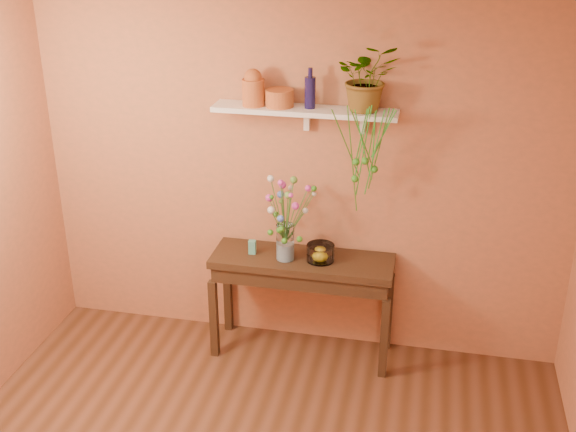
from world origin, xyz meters
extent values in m
plane|color=silver|center=(0.00, 0.00, 2.70)|extent=(4.00, 4.00, 0.00)
cube|color=#BC6B44|center=(0.00, 2.00, 1.35)|extent=(4.00, 0.04, 2.70)
cube|color=#362417|center=(0.07, 1.76, 0.80)|extent=(1.36, 0.44, 0.06)
cube|color=#362417|center=(0.07, 1.76, 0.71)|extent=(1.30, 0.40, 0.12)
cube|color=#362417|center=(-0.59, 1.57, 0.33)|extent=(0.06, 0.06, 0.65)
cube|color=#362417|center=(0.72, 1.57, 0.33)|extent=(0.06, 0.06, 0.65)
cube|color=#362417|center=(-0.59, 1.95, 0.33)|extent=(0.06, 0.06, 0.65)
cube|color=#362417|center=(0.72, 1.95, 0.33)|extent=(0.06, 0.06, 0.65)
cube|color=white|center=(0.05, 1.87, 1.92)|extent=(1.30, 0.24, 0.04)
cube|color=white|center=(0.05, 1.97, 1.83)|extent=(0.04, 0.05, 0.15)
cube|color=white|center=(0.45, 1.97, 1.83)|extent=(0.04, 0.05, 0.15)
cylinder|color=#B45227|center=(-0.31, 1.85, 2.03)|extent=(0.19, 0.19, 0.19)
sphere|color=#B45227|center=(-0.31, 1.85, 2.14)|extent=(0.12, 0.12, 0.12)
cylinder|color=#B45227|center=(-0.13, 1.87, 2.00)|extent=(0.23, 0.23, 0.12)
cylinder|color=#15103B|center=(0.09, 1.88, 2.05)|extent=(0.09, 0.09, 0.22)
cylinder|color=#15103B|center=(0.09, 1.88, 2.19)|extent=(0.04, 0.04, 0.06)
imported|color=#30751C|center=(0.48, 1.89, 2.17)|extent=(0.49, 0.44, 0.46)
cylinder|color=#30751C|center=(0.54, 1.70, 1.81)|extent=(0.06, 0.15, 0.41)
cylinder|color=green|center=(0.48, 1.78, 1.68)|extent=(0.10, 0.09, 0.68)
cylinder|color=green|center=(0.48, 1.72, 1.75)|extent=(0.11, 0.24, 0.55)
cylinder|color=#30751C|center=(0.37, 1.71, 1.74)|extent=(0.18, 0.27, 0.56)
cylinder|color=green|center=(0.47, 1.74, 1.75)|extent=(0.09, 0.08, 0.53)
cylinder|color=green|center=(0.62, 1.73, 1.85)|extent=(0.12, 0.10, 0.35)
cylinder|color=#30751C|center=(0.47, 1.71, 1.80)|extent=(0.13, 0.24, 0.44)
cylinder|color=green|center=(0.62, 1.71, 1.83)|extent=(0.17, 0.13, 0.38)
cylinder|color=green|center=(0.55, 1.73, 1.73)|extent=(0.04, 0.28, 0.58)
cylinder|color=#30751C|center=(0.59, 1.75, 1.71)|extent=(0.13, 0.11, 0.62)
cylinder|color=green|center=(0.47, 1.73, 1.81)|extent=(0.09, 0.17, 0.42)
cylinder|color=green|center=(0.56, 1.71, 1.69)|extent=(0.13, 0.14, 0.65)
cylinder|color=#30751C|center=(0.41, 1.77, 1.61)|extent=(0.09, 0.14, 0.81)
sphere|color=#30751C|center=(0.50, 1.70, 1.64)|extent=(0.05, 0.05, 0.05)
sphere|color=#30751C|center=(0.44, 1.71, 1.50)|extent=(0.05, 0.05, 0.05)
sphere|color=#30751C|center=(0.44, 1.73, 1.62)|extent=(0.05, 0.05, 0.05)
sphere|color=#30751C|center=(0.56, 1.75, 1.57)|extent=(0.05, 0.05, 0.05)
cylinder|color=white|center=(-0.06, 1.71, 0.96)|extent=(0.13, 0.13, 0.28)
cylinder|color=silver|center=(-0.06, 1.71, 0.89)|extent=(0.12, 0.12, 0.13)
cylinder|color=#386B28|center=(-0.05, 1.62, 1.11)|extent=(0.01, 0.20, 0.26)
sphere|color=#4865C2|center=(-0.05, 1.53, 1.24)|extent=(0.05, 0.05, 0.05)
cylinder|color=#386B28|center=(-0.02, 1.65, 1.19)|extent=(0.08, 0.14, 0.42)
sphere|color=#C836A6|center=(0.01, 1.58, 1.40)|extent=(0.03, 0.03, 0.03)
cylinder|color=#386B28|center=(-0.04, 1.68, 1.17)|extent=(0.04, 0.09, 0.39)
sphere|color=olive|center=(-0.02, 1.64, 1.37)|extent=(0.05, 0.05, 0.05)
cylinder|color=#386B28|center=(-0.01, 1.68, 1.13)|extent=(0.09, 0.08, 0.31)
sphere|color=#C836A6|center=(0.03, 1.65, 1.29)|extent=(0.05, 0.05, 0.05)
cylinder|color=#386B28|center=(0.02, 1.71, 1.11)|extent=(0.16, 0.02, 0.26)
sphere|color=silver|center=(0.09, 1.71, 1.23)|extent=(0.04, 0.04, 0.04)
cylinder|color=#386B28|center=(0.04, 1.75, 1.18)|extent=(0.20, 0.09, 0.40)
sphere|color=#30751C|center=(0.14, 1.79, 1.37)|extent=(0.04, 0.04, 0.04)
cylinder|color=#386B28|center=(0.04, 1.77, 1.15)|extent=(0.19, 0.12, 0.34)
sphere|color=silver|center=(0.14, 1.83, 1.32)|extent=(0.03, 0.03, 0.03)
cylinder|color=#386B28|center=(0.02, 1.77, 1.17)|extent=(0.15, 0.12, 0.38)
sphere|color=#C836A6|center=(0.09, 1.83, 1.36)|extent=(0.05, 0.05, 0.05)
cylinder|color=#386B28|center=(-0.03, 1.75, 1.20)|extent=(0.05, 0.08, 0.45)
sphere|color=olive|center=(-0.01, 1.79, 1.43)|extent=(0.05, 0.05, 0.05)
cylinder|color=#386B28|center=(-0.05, 1.79, 1.16)|extent=(0.01, 0.16, 0.36)
sphere|color=silver|center=(-0.05, 1.87, 1.33)|extent=(0.04, 0.04, 0.04)
cylinder|color=#386B28|center=(-0.08, 1.77, 1.14)|extent=(0.06, 0.11, 0.32)
sphere|color=#4865C2|center=(-0.11, 1.82, 1.29)|extent=(0.06, 0.06, 0.06)
cylinder|color=#386B28|center=(-0.07, 1.75, 1.18)|extent=(0.04, 0.08, 0.41)
sphere|color=#C836A6|center=(-0.09, 1.78, 1.39)|extent=(0.06, 0.06, 0.06)
cylinder|color=#386B28|center=(-0.07, 1.73, 1.12)|extent=(0.05, 0.04, 0.29)
sphere|color=olive|center=(-0.09, 1.75, 1.27)|extent=(0.03, 0.03, 0.03)
cylinder|color=#386B28|center=(-0.12, 1.74, 1.13)|extent=(0.14, 0.06, 0.31)
sphere|color=#C836A6|center=(-0.19, 1.77, 1.28)|extent=(0.06, 0.06, 0.06)
cylinder|color=#386B28|center=(-0.11, 1.72, 1.21)|extent=(0.11, 0.02, 0.47)
sphere|color=silver|center=(-0.16, 1.72, 1.45)|extent=(0.05, 0.05, 0.05)
cylinder|color=#386B28|center=(-0.10, 1.70, 1.15)|extent=(0.10, 0.05, 0.35)
sphere|color=#30751C|center=(-0.15, 1.68, 1.33)|extent=(0.03, 0.03, 0.03)
cylinder|color=#386B28|center=(-0.09, 1.66, 1.12)|extent=(0.08, 0.13, 0.29)
sphere|color=silver|center=(-0.13, 1.60, 1.26)|extent=(0.05, 0.05, 0.05)
cylinder|color=#386B28|center=(-0.06, 1.67, 1.22)|extent=(0.02, 0.10, 0.49)
sphere|color=#C836A6|center=(-0.07, 1.62, 1.46)|extent=(0.04, 0.04, 0.04)
sphere|color=#30751C|center=(-0.05, 1.58, 1.13)|extent=(0.04, 0.04, 0.04)
sphere|color=#30751C|center=(-0.15, 1.82, 1.14)|extent=(0.04, 0.04, 0.04)
sphere|color=#30751C|center=(-0.03, 1.58, 1.04)|extent=(0.04, 0.04, 0.04)
sphere|color=#30751C|center=(0.07, 1.62, 1.05)|extent=(0.04, 0.04, 0.04)
sphere|color=#30751C|center=(-0.15, 1.63, 1.07)|extent=(0.04, 0.04, 0.04)
sphere|color=#30751C|center=(-0.08, 1.62, 1.10)|extent=(0.04, 0.04, 0.04)
cylinder|color=white|center=(0.20, 1.75, 0.89)|extent=(0.21, 0.21, 0.12)
cylinder|color=white|center=(0.20, 1.75, 0.83)|extent=(0.20, 0.20, 0.01)
sphere|color=#FFFA2E|center=(0.20, 1.74, 0.87)|extent=(0.08, 0.08, 0.08)
cube|color=teal|center=(-0.32, 1.75, 0.88)|extent=(0.06, 0.04, 0.11)
camera|label=1|loc=(0.94, -2.87, 3.25)|focal=44.40mm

